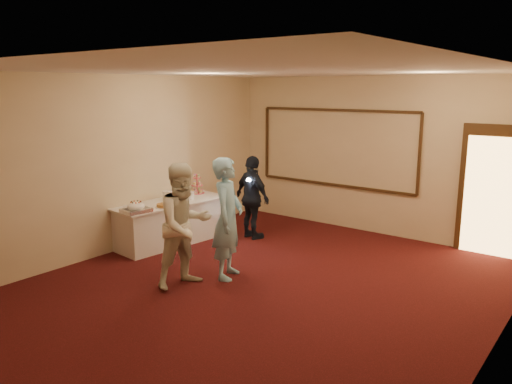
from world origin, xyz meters
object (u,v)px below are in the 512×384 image
(cupcake_stand, at_px, (197,186))
(tart, at_px, (164,206))
(pavlova_tray, at_px, (136,208))
(plate_stack_a, at_px, (168,196))
(man, at_px, (228,218))
(buffet_table, at_px, (171,222))
(woman, at_px, (185,225))
(guest, at_px, (252,198))
(plate_stack_b, at_px, (190,195))

(cupcake_stand, relative_size, tart, 1.33)
(pavlova_tray, xyz_separation_m, tart, (0.11, 0.52, -0.05))
(plate_stack_a, distance_m, man, 2.14)
(cupcake_stand, bearing_deg, tart, -72.81)
(buffet_table, distance_m, pavlova_tray, 1.01)
(woman, bearing_deg, plate_stack_a, 65.50)
(woman, bearing_deg, tart, 69.78)
(buffet_table, relative_size, plate_stack_a, 10.60)
(woman, xyz_separation_m, guest, (-0.64, 2.38, -0.11))
(plate_stack_a, distance_m, guest, 1.55)
(cupcake_stand, bearing_deg, pavlova_tray, -81.27)
(man, distance_m, woman, 0.67)
(cupcake_stand, height_order, woman, woman)
(buffet_table, distance_m, guest, 1.56)
(cupcake_stand, distance_m, plate_stack_b, 0.55)
(tart, xyz_separation_m, woman, (1.39, -0.89, 0.09))
(pavlova_tray, relative_size, woman, 0.29)
(pavlova_tray, bearing_deg, plate_stack_b, 89.78)
(pavlova_tray, xyz_separation_m, guest, (0.86, 2.02, -0.07))
(plate_stack_a, xyz_separation_m, tart, (0.36, -0.42, -0.06))
(man, xyz_separation_m, guest, (-0.91, 1.77, -0.12))
(pavlova_tray, bearing_deg, guest, 66.94)
(cupcake_stand, distance_m, plate_stack_a, 0.77)
(cupcake_stand, bearing_deg, guest, 15.33)
(plate_stack_b, distance_m, man, 2.03)
(cupcake_stand, xyz_separation_m, tart, (0.37, -1.19, -0.12))
(man, relative_size, woman, 1.02)
(pavlova_tray, height_order, man, man)
(plate_stack_b, xyz_separation_m, man, (1.77, -1.00, 0.06))
(cupcake_stand, relative_size, plate_stack_b, 2.36)
(tart, bearing_deg, plate_stack_a, 130.41)
(pavlova_tray, distance_m, tart, 0.53)
(cupcake_stand, distance_m, woman, 2.72)
(buffet_table, distance_m, woman, 2.13)
(cupcake_stand, relative_size, guest, 0.27)
(tart, bearing_deg, guest, 63.26)
(plate_stack_a, bearing_deg, pavlova_tray, -74.93)
(pavlova_tray, distance_m, man, 1.79)
(plate_stack_b, bearing_deg, buffet_table, -114.02)
(cupcake_stand, height_order, plate_stack_b, cupcake_stand)
(plate_stack_b, height_order, man, man)
(pavlova_tray, xyz_separation_m, plate_stack_a, (-0.25, 0.94, 0.01))
(plate_stack_b, distance_m, guest, 1.16)
(tart, distance_m, guest, 1.67)
(guest, bearing_deg, woman, 120.58)
(guest, bearing_deg, buffet_table, 63.68)
(man, bearing_deg, guest, 4.17)
(plate_stack_b, bearing_deg, tart, -82.02)
(tart, bearing_deg, cupcake_stand, 107.19)
(buffet_table, height_order, plate_stack_b, plate_stack_b)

